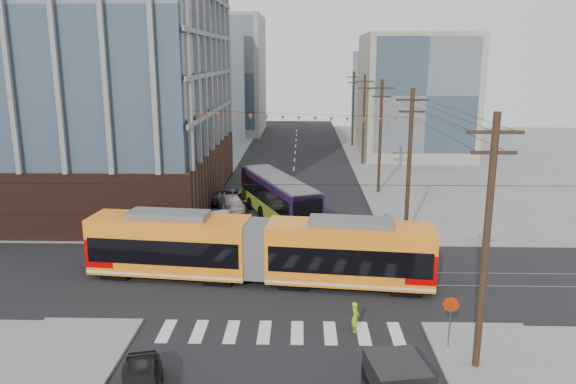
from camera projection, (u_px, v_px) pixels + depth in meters
name	position (u px, v px, depth m)	size (l,w,h in m)	color
ground	(283.00, 306.00, 30.18)	(160.00, 160.00, 0.00)	slate
office_building	(44.00, 43.00, 49.73)	(30.00, 25.00, 28.60)	#381E16
bg_bldg_nw_near	(175.00, 87.00, 79.03)	(18.00, 16.00, 18.00)	#8C99A5
bg_bldg_ne_near	(415.00, 96.00, 74.56)	(14.00, 14.00, 16.00)	gray
bg_bldg_nw_far	(217.00, 75.00, 98.16)	(16.00, 18.00, 20.00)	gray
bg_bldg_ne_far	(404.00, 94.00, 94.18)	(16.00, 16.00, 14.00)	#8C99A5
utility_pole_near	(486.00, 247.00, 22.85)	(0.30, 0.30, 11.00)	black
utility_pole_far	(353.00, 109.00, 83.11)	(0.30, 0.30, 11.00)	black
streetcar	(258.00, 250.00, 33.12)	(20.39, 2.87, 3.93)	orange
city_bus	(278.00, 197.00, 46.28)	(2.71, 12.48, 3.54)	#200E31
black_sedan	(141.00, 384.00, 21.76)	(1.65, 4.11, 1.40)	black
parked_car_silver	(220.00, 217.00, 44.34)	(1.49, 4.27, 1.41)	#9798A3
parked_car_white	(230.00, 202.00, 49.00)	(1.99, 4.90, 1.42)	silver
parked_car_grey	(229.00, 195.00, 51.63)	(2.31, 5.01, 1.39)	#525463
pedestrian	(355.00, 317.00, 27.25)	(0.55, 0.36, 1.51)	#93DA19
stop_sign	(450.00, 325.00, 25.45)	(0.73, 0.73, 2.40)	#AF2606
jersey_barrier	(397.00, 226.00, 43.11)	(0.94, 4.16, 0.83)	slate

